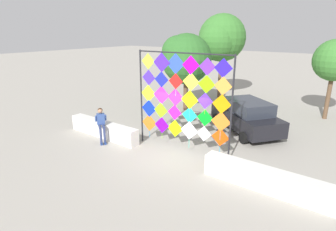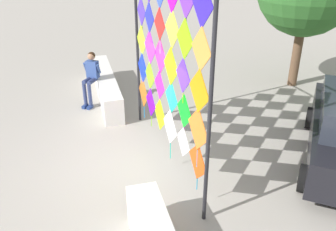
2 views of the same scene
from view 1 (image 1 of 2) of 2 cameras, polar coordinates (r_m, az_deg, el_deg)
name	(u,v)px [view 1 (image 1 of 2)]	position (r m, az deg, el deg)	size (l,w,h in m)	color
ground	(171,156)	(11.52, 0.64, -8.46)	(120.00, 120.00, 0.00)	#9E998E
plaza_ledge_left	(103,129)	(13.76, -13.33, -2.81)	(4.24, 0.53, 0.76)	silver
plaza_ledge_right	(266,180)	(9.66, 19.74, -12.48)	(4.24, 0.53, 0.76)	silver
kite_display_rack	(182,96)	(11.22, 2.95, 4.02)	(4.27, 0.42, 4.22)	#232328
seated_vendor	(101,122)	(12.98, -13.76, -1.39)	(0.77, 0.71, 1.60)	navy
parked_car	(246,116)	(14.52, 15.97, -0.02)	(4.52, 4.07, 1.66)	black
tree_broadleaf	(221,40)	(21.02, 10.98, 15.23)	(3.44, 3.83, 6.19)	brown
tree_palm_like	(185,58)	(17.41, 3.48, 11.94)	(3.14, 3.14, 4.86)	brown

